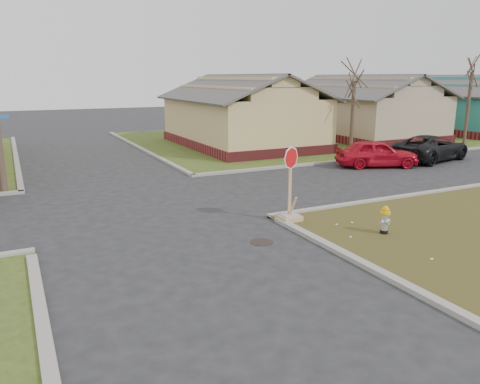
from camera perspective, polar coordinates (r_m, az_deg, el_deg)
name	(u,v)px	position (r m, az deg, el deg)	size (l,w,h in m)	color
ground	(181,249)	(12.67, -7.27, -6.90)	(120.00, 120.00, 0.00)	#242426
verge_far_right	(367,134)	(39.22, 15.17, 6.87)	(37.00, 19.00, 0.05)	#344819
curbs	(135,204)	(17.26, -12.72, -1.49)	(80.00, 40.00, 0.12)	gray
manhole	(262,242)	(13.07, 2.67, -6.11)	(0.64, 0.64, 0.01)	black
side_house_yellow	(241,113)	(31.05, 0.17, 9.64)	(7.60, 11.60, 4.70)	maroon
side_house_tan	(361,108)	(36.60, 14.55, 9.84)	(7.60, 11.60, 4.70)	maroon
side_house_teal	(455,105)	(43.76, 24.71, 9.62)	(7.60, 11.60, 4.70)	maroon
tree_mid_right	(352,118)	(27.94, 13.53, 8.72)	(0.22, 0.22, 4.20)	#3C2B22
tree_far_right	(468,108)	(35.32, 26.03, 9.17)	(0.22, 0.22, 4.76)	#3C2B22
fire_hydrant	(385,218)	(14.12, 17.24, -3.08)	(0.31, 0.31, 0.83)	black
stop_sign	(289,205)	(14.79, 6.05, -1.54)	(0.67, 0.65, 2.36)	tan
red_sedan	(377,153)	(24.82, 16.34, 4.55)	(1.64, 4.07, 1.39)	red
dark_pickup	(431,148)	(27.79, 22.24, 5.02)	(2.30, 4.98, 1.39)	black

